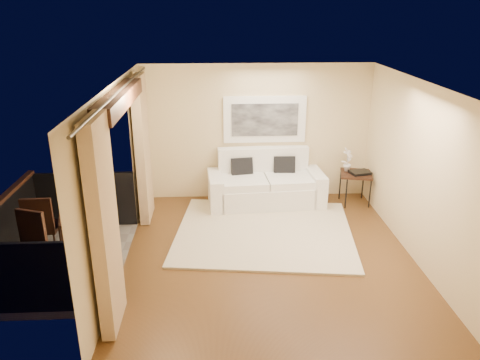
{
  "coord_description": "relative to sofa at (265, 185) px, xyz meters",
  "views": [
    {
      "loc": [
        -0.8,
        -6.49,
        3.74
      ],
      "look_at": [
        -0.42,
        0.64,
        1.05
      ],
      "focal_mm": 35.0,
      "sensor_mm": 36.0,
      "label": 1
    }
  ],
  "objects": [
    {
      "name": "candle",
      "position": [
        -3.07,
        -1.78,
        0.33
      ],
      "size": [
        0.06,
        0.06,
        0.07
      ],
      "primitive_type": "cylinder",
      "color": "red",
      "rests_on": "bistro_table"
    },
    {
      "name": "balcony_chair_near",
      "position": [
        -3.63,
        -2.56,
        0.22
      ],
      "size": [
        0.57,
        0.58,
        1.03
      ],
      "rotation": [
        0.0,
        0.0,
        -0.34
      ],
      "color": "black",
      "rests_on": "balcony"
    },
    {
      "name": "balcony_chair_far",
      "position": [
        -3.65,
        -1.99,
        0.23
      ],
      "size": [
        0.47,
        0.47,
        1.05
      ],
      "rotation": [
        0.0,
        0.0,
        3.17
      ],
      "color": "black",
      "rests_on": "balcony"
    },
    {
      "name": "glass_a",
      "position": [
        -2.92,
        -1.97,
        0.36
      ],
      "size": [
        0.06,
        0.06,
        0.12
      ],
      "primitive_type": "cylinder",
      "color": "white",
      "rests_on": "bistro_table"
    },
    {
      "name": "rug",
      "position": [
        -0.15,
        -1.31,
        -0.36
      ],
      "size": [
        3.31,
        2.97,
        0.04
      ],
      "primitive_type": "cube",
      "rotation": [
        0.0,
        0.0,
        -0.12
      ],
      "color": "beige",
      "rests_on": "floor"
    },
    {
      "name": "vase",
      "position": [
        -3.17,
        -2.06,
        0.39
      ],
      "size": [
        0.04,
        0.04,
        0.18
      ],
      "primitive_type": "cylinder",
      "color": "silver",
      "rests_on": "bistro_table"
    },
    {
      "name": "orchid",
      "position": [
        1.62,
        0.02,
        0.5
      ],
      "size": [
        0.3,
        0.3,
        0.48
      ],
      "primitive_type": "imported",
      "rotation": [
        0.0,
        0.0,
        0.77
      ],
      "color": "white",
      "rests_on": "side_table"
    },
    {
      "name": "side_table",
      "position": [
        1.78,
        -0.1,
        0.2
      ],
      "size": [
        0.7,
        0.7,
        0.64
      ],
      "rotation": [
        0.0,
        0.0,
        -0.22
      ],
      "color": "black",
      "rests_on": "floor"
    },
    {
      "name": "tray",
      "position": [
        1.84,
        -0.14,
        0.28
      ],
      "size": [
        0.44,
        0.36,
        0.05
      ],
      "primitive_type": "cube",
      "rotation": [
        0.0,
        0.0,
        0.24
      ],
      "color": "black",
      "rests_on": "side_table"
    },
    {
      "name": "ice_bucket",
      "position": [
        -3.26,
        -1.85,
        0.4
      ],
      "size": [
        0.18,
        0.18,
        0.2
      ],
      "primitive_type": "cylinder",
      "color": "silver",
      "rests_on": "bistro_table"
    },
    {
      "name": "floor",
      "position": [
        -0.15,
        -2.1,
        -0.38
      ],
      "size": [
        5.0,
        5.0,
        0.0
      ],
      "primitive_type": "plane",
      "color": "brown",
      "rests_on": "ground"
    },
    {
      "name": "curtains",
      "position": [
        -2.26,
        -2.1,
        0.96
      ],
      "size": [
        0.16,
        4.8,
        2.64
      ],
      "color": "tan",
      "rests_on": "ground"
    },
    {
      "name": "room_shell",
      "position": [
        -2.28,
        -2.1,
        2.14
      ],
      "size": [
        5.0,
        6.4,
        5.0
      ],
      "color": "white",
      "rests_on": "ground"
    },
    {
      "name": "bistro_table",
      "position": [
        -3.1,
        -1.9,
        0.21
      ],
      "size": [
        0.71,
        0.71,
        0.68
      ],
      "rotation": [
        0.0,
        0.0,
        0.28
      ],
      "color": "black",
      "rests_on": "balcony"
    },
    {
      "name": "sofa",
      "position": [
        0.0,
        0.0,
        0.0
      ],
      "size": [
        2.3,
        1.11,
        1.08
      ],
      "rotation": [
        0.0,
        0.0,
        0.07
      ],
      "color": "white",
      "rests_on": "floor"
    },
    {
      "name": "artwork",
      "position": [
        0.01,
        0.36,
        1.24
      ],
      "size": [
        1.62,
        0.07,
        0.92
      ],
      "color": "white",
      "rests_on": "room_shell"
    },
    {
      "name": "glass_b",
      "position": [
        -2.95,
        -1.84,
        0.36
      ],
      "size": [
        0.06,
        0.06,
        0.12
      ],
      "primitive_type": "cylinder",
      "color": "silver",
      "rests_on": "bistro_table"
    },
    {
      "name": "balcony",
      "position": [
        -3.46,
        -2.1,
        -0.2
      ],
      "size": [
        1.81,
        2.6,
        1.17
      ],
      "color": "#605B56",
      "rests_on": "ground"
    }
  ]
}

